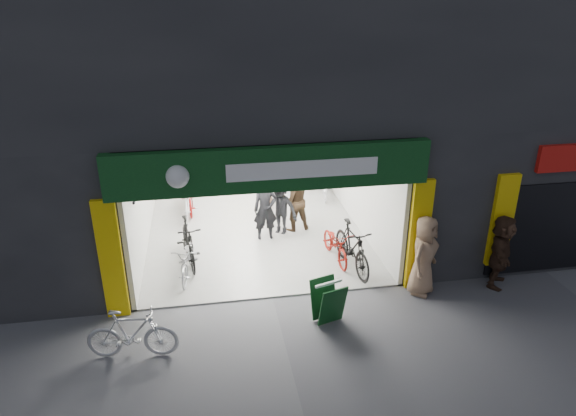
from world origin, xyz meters
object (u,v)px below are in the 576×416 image
object	(u,v)px
bike_left_front	(188,259)
parked_bike	(132,334)
pedestrian_near	(424,255)
sandwich_board	(328,301)
bike_right_front	(352,247)

from	to	relation	value
bike_left_front	parked_bike	world-z (taller)	parked_bike
bike_left_front	pedestrian_near	bearing A→B (deg)	-9.51
sandwich_board	bike_left_front	bearing A→B (deg)	123.53
pedestrian_near	bike_left_front	bearing A→B (deg)	118.26
bike_right_front	parked_bike	xyz separation A→B (m)	(-4.86, -2.41, -0.09)
parked_bike	bike_right_front	bearing A→B (deg)	-56.46
bike_left_front	pedestrian_near	xyz separation A→B (m)	(5.11, -1.59, 0.48)
pedestrian_near	sandwich_board	size ratio (longest dim) A/B	2.08
parked_bike	sandwich_board	xyz separation A→B (m)	(3.79, 0.45, -0.02)
bike_left_front	parked_bike	size ratio (longest dim) A/B	0.99
bike_right_front	parked_bike	distance (m)	5.42
bike_left_front	parked_bike	xyz separation A→B (m)	(-0.99, -2.77, 0.07)
parked_bike	sandwich_board	size ratio (longest dim) A/B	1.90
bike_right_front	parked_bike	bearing A→B (deg)	-160.78
bike_left_front	bike_right_front	distance (m)	3.89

